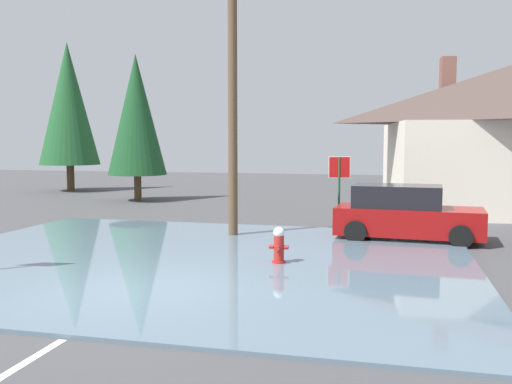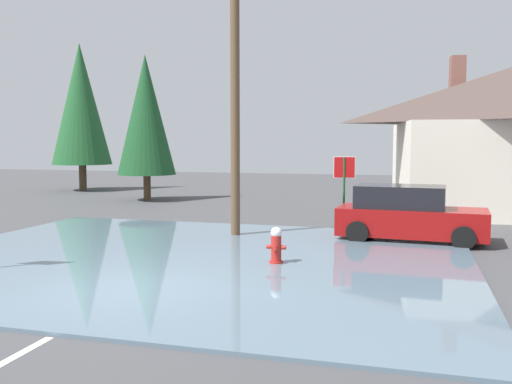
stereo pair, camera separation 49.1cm
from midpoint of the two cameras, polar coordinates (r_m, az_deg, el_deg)
name	(u,v)px [view 1 (the left image)]	position (r m, az deg, el deg)	size (l,w,h in m)	color
ground_plane	(138,294)	(11.24, -13.22, -10.13)	(80.00, 80.00, 0.10)	#424244
flood_puddle	(187,259)	(13.87, -8.07, -6.76)	(13.63, 11.20, 0.07)	slate
lane_stop_bar	(38,325)	(9.76, -22.77, -12.42)	(4.17, 0.30, 0.01)	silver
fire_hydrant	(279,247)	(13.06, 1.27, -5.61)	(0.46, 0.39, 0.91)	#AD231E
utility_pole	(233,98)	(16.84, -3.25, 9.53)	(1.60, 0.28, 8.00)	brown
stop_sign_far	(339,176)	(19.65, 7.81, 1.66)	(0.74, 0.17, 2.38)	#1E4C28
parked_car	(405,214)	(16.86, 14.21, -2.21)	(4.29, 2.16, 1.62)	maroon
pine_tree_tall_left	(68,104)	(34.68, -19.03, 8.51)	(3.46, 3.46, 8.64)	#4C3823
pine_tree_mid_left	(136,115)	(27.94, -12.64, 7.70)	(2.85, 2.85, 7.12)	#4C3823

